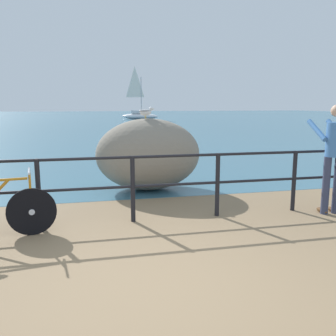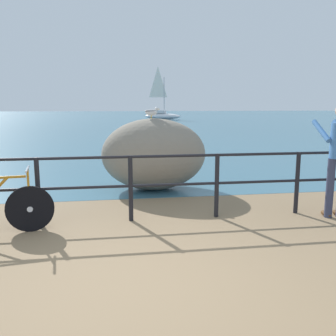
{
  "view_description": "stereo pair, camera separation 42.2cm",
  "coord_description": "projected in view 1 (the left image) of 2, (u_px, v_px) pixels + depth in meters",
  "views": [
    {
      "loc": [
        -0.66,
        -3.3,
        1.78
      ],
      "look_at": [
        0.64,
        2.48,
        0.74
      ],
      "focal_mm": 38.98,
      "sensor_mm": 36.0,
      "label": 1
    },
    {
      "loc": [
        -0.25,
        -3.38,
        1.78
      ],
      "look_at": [
        0.64,
        2.48,
        0.74
      ],
      "focal_mm": 38.98,
      "sensor_mm": 36.0,
      "label": 2
    }
  ],
  "objects": [
    {
      "name": "seagull",
      "position": [
        146.0,
        112.0,
        7.45
      ],
      "size": [
        0.34,
        0.17,
        0.23
      ],
      "rotation": [
        0.0,
        0.0,
        0.22
      ],
      "color": "gold",
      "rests_on": "breakwater_boulder_main"
    },
    {
      "name": "sea_surface",
      "position": [
        90.0,
        117.0,
        50.12
      ],
      "size": [
        120.0,
        90.0,
        0.01
      ],
      "primitive_type": "cube",
      "color": "#38667A",
      "rests_on": "ground_plane"
    },
    {
      "name": "ground_plane",
      "position": [
        97.0,
        134.0,
        22.85
      ],
      "size": [
        120.0,
        120.0,
        0.1
      ],
      "primitive_type": "cube",
      "color": "#846B4C"
    },
    {
      "name": "promenade_railing",
      "position": [
        133.0,
        181.0,
        5.51
      ],
      "size": [
        8.23,
        0.07,
        1.02
      ],
      "color": "black",
      "rests_on": "ground_plane"
    },
    {
      "name": "breakwater_boulder_main",
      "position": [
        148.0,
        154.0,
        7.62
      ],
      "size": [
        2.18,
        1.59,
        1.49
      ],
      "color": "gray",
      "rests_on": "ground"
    },
    {
      "name": "sailboat",
      "position": [
        139.0,
        113.0,
        43.2
      ],
      "size": [
        4.54,
        3.02,
        6.16
      ],
      "rotation": [
        0.0,
        0.0,
        5.85
      ],
      "color": "white",
      "rests_on": "sea_surface"
    },
    {
      "name": "person_at_railing",
      "position": [
        333.0,
        154.0,
        5.88
      ],
      "size": [
        0.45,
        0.64,
        1.78
      ],
      "rotation": [
        0.0,
        0.0,
        1.54
      ],
      "color": "#333851",
      "rests_on": "ground_plane"
    }
  ]
}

